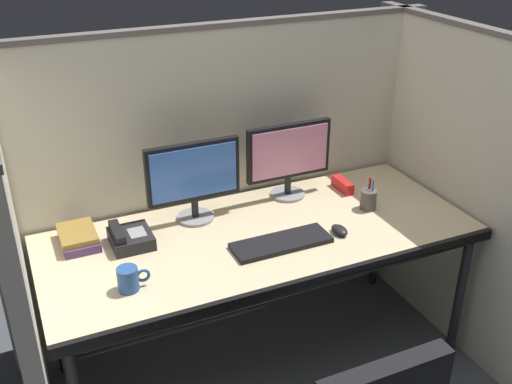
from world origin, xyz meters
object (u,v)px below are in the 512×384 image
(monitor_right, at_px, (289,155))
(book_stack, at_px, (79,238))
(desk_phone, at_px, (130,238))
(keyboard_main, at_px, (281,243))
(coffee_mug, at_px, (129,279))
(monitor_left, at_px, (193,176))
(desk, at_px, (262,244))
(pen_cup, at_px, (368,199))
(computer_mouse, at_px, (339,230))
(red_stapler, at_px, (342,185))

(monitor_right, height_order, book_stack, monitor_right)
(desk_phone, bearing_deg, book_stack, 154.51)
(keyboard_main, distance_m, coffee_mug, 0.67)
(keyboard_main, bearing_deg, monitor_left, 125.04)
(desk, height_order, keyboard_main, keyboard_main)
(monitor_left, xyz_separation_m, pen_cup, (0.78, -0.24, -0.17))
(computer_mouse, bearing_deg, monitor_left, 144.15)
(monitor_right, distance_m, book_stack, 1.03)
(monitor_left, bearing_deg, coffee_mug, -134.25)
(monitor_left, xyz_separation_m, monitor_right, (0.49, 0.04, 0.00))
(desk, bearing_deg, book_stack, 161.50)
(desk, height_order, coffee_mug, coffee_mug)
(computer_mouse, bearing_deg, red_stapler, 56.70)
(pen_cup, bearing_deg, desk, -178.63)
(monitor_left, relative_size, red_stapler, 2.87)
(red_stapler, bearing_deg, keyboard_main, -146.07)
(monitor_right, relative_size, red_stapler, 2.87)
(monitor_right, bearing_deg, book_stack, -177.66)
(monitor_right, xyz_separation_m, keyboard_main, (-0.24, -0.40, -0.20))
(desk, distance_m, desk_phone, 0.57)
(monitor_left, bearing_deg, keyboard_main, -54.96)
(computer_mouse, bearing_deg, book_stack, 160.22)
(desk, distance_m, coffee_mug, 0.65)
(keyboard_main, distance_m, red_stapler, 0.62)
(computer_mouse, relative_size, pen_cup, 0.62)
(monitor_left, height_order, keyboard_main, monitor_left)
(computer_mouse, distance_m, coffee_mug, 0.94)
(book_stack, bearing_deg, pen_cup, -10.24)
(computer_mouse, xyz_separation_m, red_stapler, (0.24, 0.36, 0.01))
(monitor_left, height_order, desk_phone, monitor_left)
(book_stack, distance_m, coffee_mug, 0.43)
(desk, bearing_deg, desk_phone, 164.20)
(computer_mouse, relative_size, book_stack, 0.44)
(computer_mouse, bearing_deg, pen_cup, 30.62)
(computer_mouse, height_order, pen_cup, pen_cup)
(desk_phone, height_order, coffee_mug, coffee_mug)
(desk_phone, xyz_separation_m, coffee_mug, (-0.08, -0.32, 0.01))
(computer_mouse, bearing_deg, desk, 157.27)
(monitor_left, xyz_separation_m, keyboard_main, (0.26, -0.37, -0.20))
(book_stack, xyz_separation_m, coffee_mug, (0.12, -0.41, 0.02))
(monitor_left, distance_m, book_stack, 0.56)
(monitor_right, height_order, pen_cup, monitor_right)
(pen_cup, height_order, desk_phone, pen_cup)
(red_stapler, bearing_deg, book_stack, 179.32)
(monitor_left, height_order, monitor_right, same)
(keyboard_main, height_order, coffee_mug, coffee_mug)
(red_stapler, bearing_deg, desk, -157.17)
(keyboard_main, bearing_deg, computer_mouse, -3.77)
(keyboard_main, xyz_separation_m, computer_mouse, (0.28, -0.02, 0.01))
(desk_phone, distance_m, coffee_mug, 0.33)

